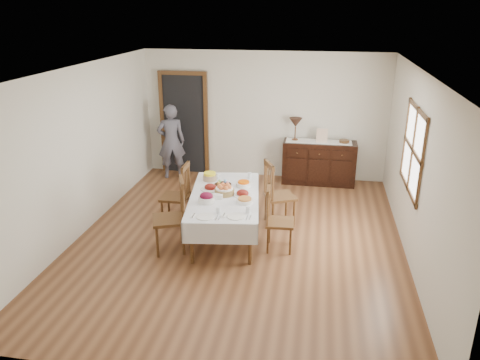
% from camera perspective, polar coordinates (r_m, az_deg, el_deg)
% --- Properties ---
extents(ground, '(6.00, 6.00, 0.00)m').
position_cam_1_polar(ground, '(7.38, -0.13, -7.19)').
color(ground, brown).
extents(room_shell, '(5.02, 6.02, 2.65)m').
position_cam_1_polar(room_shell, '(7.20, -0.70, 6.11)').
color(room_shell, white).
rests_on(room_shell, ground).
extents(dining_table, '(1.31, 2.16, 0.70)m').
position_cam_1_polar(dining_table, '(7.23, -1.88, -2.44)').
color(dining_table, silver).
rests_on(dining_table, ground).
extents(chair_left_near, '(0.60, 0.60, 1.11)m').
position_cam_1_polar(chair_left_near, '(6.91, -8.20, -4.25)').
color(chair_left_near, '#4E3118').
rests_on(chair_left_near, ground).
extents(chair_left_far, '(0.44, 0.44, 1.04)m').
position_cam_1_polar(chair_left_far, '(7.75, -7.55, -1.67)').
color(chair_left_far, '#4E3118').
rests_on(chair_left_far, ground).
extents(chair_right_near, '(0.42, 0.42, 0.97)m').
position_cam_1_polar(chair_right_near, '(6.92, 4.49, -4.72)').
color(chair_right_near, '#4E3118').
rests_on(chair_right_near, ground).
extents(chair_right_far, '(0.60, 0.60, 1.09)m').
position_cam_1_polar(chair_right_far, '(7.68, 4.53, -1.60)').
color(chair_right_far, '#4E3118').
rests_on(chair_right_far, ground).
extents(sideboard, '(1.46, 0.53, 0.87)m').
position_cam_1_polar(sideboard, '(9.63, 9.59, 2.12)').
color(sideboard, black).
rests_on(sideboard, ground).
extents(person, '(0.60, 0.50, 1.67)m').
position_cam_1_polar(person, '(9.82, -8.39, 4.96)').
color(person, '#51505C').
rests_on(person, ground).
extents(bread_basket, '(0.30, 0.30, 0.17)m').
position_cam_1_polar(bread_basket, '(7.18, -1.91, -1.25)').
color(bread_basket, olive).
rests_on(bread_basket, dining_table).
extents(egg_basket, '(0.27, 0.27, 0.10)m').
position_cam_1_polar(egg_basket, '(7.50, -2.10, -0.59)').
color(egg_basket, black).
rests_on(egg_basket, dining_table).
extents(ham_platter_a, '(0.31, 0.31, 0.11)m').
position_cam_1_polar(ham_platter_a, '(7.40, -3.63, -0.94)').
color(ham_platter_a, white).
rests_on(ham_platter_a, dining_table).
extents(ham_platter_b, '(0.28, 0.28, 0.11)m').
position_cam_1_polar(ham_platter_b, '(7.15, 0.31, -1.68)').
color(ham_platter_b, white).
rests_on(ham_platter_b, dining_table).
extents(beet_bowl, '(0.24, 0.24, 0.16)m').
position_cam_1_polar(beet_bowl, '(6.91, -4.11, -2.21)').
color(beet_bowl, white).
rests_on(beet_bowl, dining_table).
extents(carrot_bowl, '(0.25, 0.25, 0.09)m').
position_cam_1_polar(carrot_bowl, '(7.50, 0.44, -0.50)').
color(carrot_bowl, white).
rests_on(carrot_bowl, dining_table).
extents(pineapple_bowl, '(0.23, 0.23, 0.14)m').
position_cam_1_polar(pineapple_bowl, '(7.78, -3.71, 0.42)').
color(pineapple_bowl, tan).
rests_on(pineapple_bowl, dining_table).
extents(casserole_dish, '(0.25, 0.25, 0.07)m').
position_cam_1_polar(casserole_dish, '(6.90, 0.57, -2.50)').
color(casserole_dish, white).
rests_on(casserole_dish, dining_table).
extents(butter_dish, '(0.15, 0.11, 0.07)m').
position_cam_1_polar(butter_dish, '(7.05, -2.70, -2.01)').
color(butter_dish, white).
rests_on(butter_dish, dining_table).
extents(setting_left, '(0.44, 0.31, 0.10)m').
position_cam_1_polar(setting_left, '(6.49, -3.76, -4.21)').
color(setting_left, white).
rests_on(setting_left, dining_table).
extents(setting_right, '(0.44, 0.31, 0.10)m').
position_cam_1_polar(setting_right, '(6.49, -0.05, -4.17)').
color(setting_right, white).
rests_on(setting_right, dining_table).
extents(glass_far_a, '(0.06, 0.06, 0.09)m').
position_cam_1_polar(glass_far_a, '(7.85, -2.76, 0.50)').
color(glass_far_a, white).
rests_on(glass_far_a, dining_table).
extents(glass_far_b, '(0.07, 0.07, 0.10)m').
position_cam_1_polar(glass_far_b, '(7.85, 1.19, 0.55)').
color(glass_far_b, white).
rests_on(glass_far_b, dining_table).
extents(runner, '(1.30, 0.35, 0.01)m').
position_cam_1_polar(runner, '(9.51, 9.57, 4.66)').
color(runner, white).
rests_on(runner, sideboard).
extents(table_lamp, '(0.26, 0.26, 0.46)m').
position_cam_1_polar(table_lamp, '(9.45, 6.79, 6.90)').
color(table_lamp, brown).
rests_on(table_lamp, sideboard).
extents(picture_frame, '(0.22, 0.08, 0.28)m').
position_cam_1_polar(picture_frame, '(9.43, 9.96, 5.34)').
color(picture_frame, '#D1B097').
rests_on(picture_frame, sideboard).
extents(deco_bowl, '(0.20, 0.20, 0.06)m').
position_cam_1_polar(deco_bowl, '(9.51, 12.59, 4.60)').
color(deco_bowl, '#4E3118').
rests_on(deco_bowl, sideboard).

